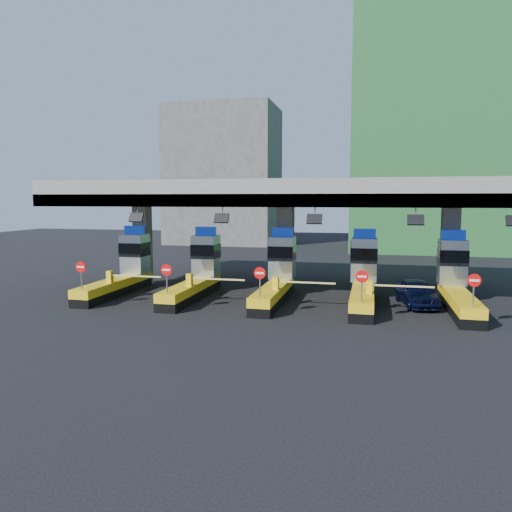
# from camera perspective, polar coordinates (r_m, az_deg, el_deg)

# --- Properties ---
(ground) EXTENTS (120.00, 120.00, 0.00)m
(ground) POSITION_cam_1_polar(r_m,az_deg,el_deg) (29.77, 2.38, -4.96)
(ground) COLOR black
(ground) RESTS_ON ground
(toll_canopy) EXTENTS (28.00, 12.09, 7.00)m
(toll_canopy) POSITION_cam_1_polar(r_m,az_deg,el_deg) (32.00, 3.40, 6.88)
(toll_canopy) COLOR slate
(toll_canopy) RESTS_ON ground
(toll_lane_far_left) EXTENTS (4.43, 8.00, 4.16)m
(toll_lane_far_left) POSITION_cam_1_polar(r_m,az_deg,el_deg) (33.09, -14.79, -1.56)
(toll_lane_far_left) COLOR black
(toll_lane_far_left) RESTS_ON ground
(toll_lane_left) EXTENTS (4.43, 8.00, 4.16)m
(toll_lane_left) POSITION_cam_1_polar(r_m,az_deg,el_deg) (31.08, -6.61, -1.89)
(toll_lane_left) COLOR black
(toll_lane_left) RESTS_ON ground
(toll_lane_center) EXTENTS (4.43, 8.00, 4.16)m
(toll_lane_center) POSITION_cam_1_polar(r_m,az_deg,el_deg) (29.79, 2.50, -2.22)
(toll_lane_center) COLOR black
(toll_lane_center) RESTS_ON ground
(toll_lane_right) EXTENTS (4.43, 8.00, 4.16)m
(toll_lane_right) POSITION_cam_1_polar(r_m,az_deg,el_deg) (29.31, 12.16, -2.51)
(toll_lane_right) COLOR black
(toll_lane_right) RESTS_ON ground
(toll_lane_far_right) EXTENTS (4.43, 8.00, 4.16)m
(toll_lane_far_right) POSITION_cam_1_polar(r_m,az_deg,el_deg) (29.67, 21.87, -2.73)
(toll_lane_far_right) COLOR black
(toll_lane_far_right) RESTS_ON ground
(bg_building_scaffold) EXTENTS (18.00, 12.00, 28.00)m
(bg_building_scaffold) POSITION_cam_1_polar(r_m,az_deg,el_deg) (61.57, 19.67, 13.69)
(bg_building_scaffold) COLOR #1E5926
(bg_building_scaffold) RESTS_ON ground
(bg_building_concrete) EXTENTS (14.00, 10.00, 18.00)m
(bg_building_concrete) POSITION_cam_1_polar(r_m,az_deg,el_deg) (67.58, -3.69, 9.12)
(bg_building_concrete) COLOR #4C4C49
(bg_building_concrete) RESTS_ON ground
(van) EXTENTS (2.49, 4.58, 1.48)m
(van) POSITION_cam_1_polar(r_m,az_deg,el_deg) (29.27, 17.93, -4.00)
(van) COLOR black
(van) RESTS_ON ground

